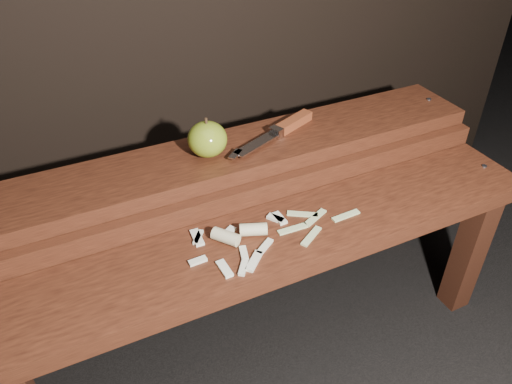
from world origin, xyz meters
name	(u,v)px	position (x,y,z in m)	size (l,w,h in m)	color
ground	(266,343)	(0.00, 0.00, 0.00)	(60.00, 60.00, 0.00)	black
bench_front_tier	(281,260)	(0.00, -0.06, 0.35)	(1.20, 0.20, 0.42)	black
bench_rear_tier	(236,180)	(0.00, 0.17, 0.41)	(1.20, 0.21, 0.50)	black
apple	(207,139)	(-0.06, 0.17, 0.54)	(0.09, 0.09, 0.09)	olive
knife	(285,128)	(0.14, 0.19, 0.51)	(0.26, 0.12, 0.02)	brown
apple_scraps	(250,235)	(-0.06, -0.04, 0.43)	(0.38, 0.16, 0.03)	beige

